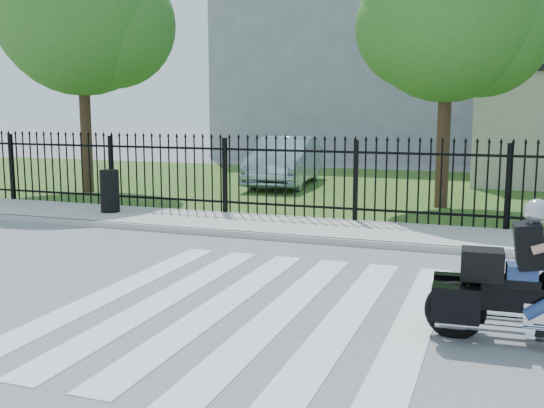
% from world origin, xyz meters
% --- Properties ---
extents(ground, '(120.00, 120.00, 0.00)m').
position_xyz_m(ground, '(0.00, 0.00, 0.00)').
color(ground, slate).
rests_on(ground, ground).
extents(crosswalk, '(5.00, 5.50, 0.01)m').
position_xyz_m(crosswalk, '(0.00, 0.00, 0.01)').
color(crosswalk, silver).
rests_on(crosswalk, ground).
extents(sidewalk, '(40.00, 2.00, 0.12)m').
position_xyz_m(sidewalk, '(0.00, 5.00, 0.06)').
color(sidewalk, '#ADAAA3').
rests_on(sidewalk, ground).
extents(curb, '(40.00, 0.12, 0.12)m').
position_xyz_m(curb, '(0.00, 4.00, 0.06)').
color(curb, '#ADAAA3').
rests_on(curb, ground).
extents(grass_strip, '(40.00, 12.00, 0.02)m').
position_xyz_m(grass_strip, '(0.00, 12.00, 0.01)').
color(grass_strip, '#30591E').
rests_on(grass_strip, ground).
extents(iron_fence, '(26.00, 0.04, 1.80)m').
position_xyz_m(iron_fence, '(0.00, 6.00, 0.90)').
color(iron_fence, black).
rests_on(iron_fence, ground).
extents(tree_left, '(4.80, 4.80, 7.58)m').
position_xyz_m(tree_left, '(-8.50, 8.50, 5.17)').
color(tree_left, '#382316').
rests_on(tree_left, ground).
extents(tree_mid, '(4.20, 4.20, 6.78)m').
position_xyz_m(tree_mid, '(1.50, 9.00, 4.67)').
color(tree_mid, '#382316').
rests_on(tree_mid, ground).
extents(building_tall, '(15.00, 10.00, 12.00)m').
position_xyz_m(building_tall, '(-3.00, 26.00, 6.00)').
color(building_tall, '#95989D').
rests_on(building_tall, ground).
extents(motorcycle_rider, '(2.41, 0.80, 1.59)m').
position_xyz_m(motorcycle_rider, '(3.27, -0.07, 0.65)').
color(motorcycle_rider, black).
rests_on(motorcycle_rider, ground).
extents(parked_car, '(2.02, 4.74, 1.52)m').
position_xyz_m(parked_car, '(-3.55, 11.88, 0.78)').
color(parked_car, '#99AFC1').
rests_on(parked_car, grass_strip).
extents(litter_bin, '(0.45, 0.45, 0.96)m').
position_xyz_m(litter_bin, '(-5.46, 5.11, 0.60)').
color(litter_bin, black).
rests_on(litter_bin, sidewalk).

